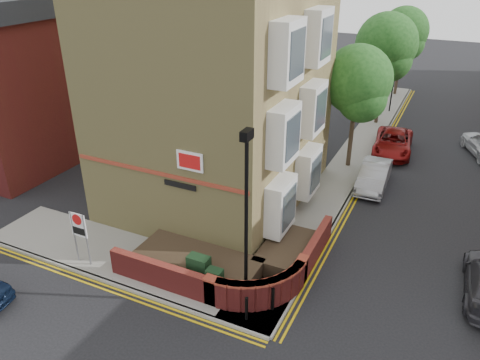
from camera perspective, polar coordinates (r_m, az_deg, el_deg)
The scene contains 22 objects.
ground at distance 16.66m, azimuth -6.32°, elevation -15.61°, with size 120.00×120.00×0.00m, color black.
pavement_corner at distance 19.23m, azimuth -13.01°, elevation -9.43°, with size 13.00×3.00×0.12m, color gray.
pavement_main at distance 28.95m, azimuth 13.95°, elevation 3.19°, with size 2.00×32.00×0.12m, color gray.
kerb_side at distance 18.35m, azimuth -15.90°, elevation -11.80°, with size 13.00×0.15×0.12m, color gray.
kerb_main_near at distance 28.80m, azimuth 15.88°, elevation 2.82°, with size 0.15×32.00×0.12m, color gray.
yellow_lines_side at distance 18.24m, azimuth -16.39°, elevation -12.35°, with size 13.00×0.28×0.01m, color gold.
yellow_lines_main at distance 28.79m, azimuth 16.35°, elevation 2.63°, with size 0.28×32.00×0.01m, color gold.
corner_building at distance 21.31m, azimuth -2.38°, elevation 13.17°, with size 8.95×10.40×13.60m.
garden_wall at distance 18.31m, azimuth -2.17°, elevation -10.95°, with size 6.80×6.00×1.20m, color maroon, non-canonical shape.
lamppost at distance 14.86m, azimuth 0.76°, elevation -5.07°, with size 0.25×0.50×6.30m.
utility_cabinet_large at distance 17.17m, azimuth -5.01°, elevation -10.94°, with size 0.80×0.45×1.20m, color black.
utility_cabinet_small at distance 16.67m, azimuth -3.10°, elevation -12.39°, with size 0.55×0.40×1.10m, color black.
bollard_near at distance 15.81m, azimuth 0.79°, elevation -15.39°, with size 0.11×0.11×0.90m, color black.
bollard_far at distance 16.19m, azimuth 4.01°, elevation -14.27°, with size 0.11×0.11×0.90m, color black.
zone_sign at distance 18.66m, azimuth -19.04°, elevation -5.67°, with size 0.72×0.07×2.20m.
side_building at distance 29.29m, azimuth -24.29°, elevation 11.21°, with size 6.40×10.40×9.00m.
tree_near at distance 25.65m, azimuth 14.08°, elevation 11.20°, with size 3.64×3.65×6.70m.
tree_mid at distance 33.25m, azimuth 17.37°, elevation 15.05°, with size 4.03×4.03×7.42m.
tree_far at distance 41.12m, azimuth 19.32°, elevation 16.38°, with size 3.81×3.81×7.00m.
traffic_light_assembly at distance 36.55m, azimuth 18.30°, elevation 11.97°, with size 0.20×0.16×4.20m.
silver_car_near at distance 24.94m, azimuth 16.03°, elevation 0.51°, with size 1.36×3.89×1.28m, color #94969A.
red_car_main at distance 29.60m, azimuth 18.16°, elevation 4.37°, with size 2.14×4.64×1.29m, color maroon.
Camera 1 is at (6.91, -10.30, 11.11)m, focal length 35.00 mm.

